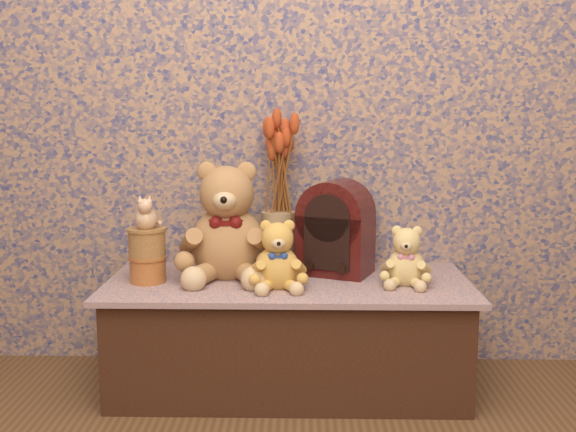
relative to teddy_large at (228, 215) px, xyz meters
name	(u,v)px	position (x,y,z in m)	size (l,w,h in m)	color
display_shelf	(288,334)	(0.22, -0.06, -0.42)	(1.29, 0.58, 0.40)	#3C557C
teddy_large	(228,215)	(0.00, 0.00, 0.00)	(0.36, 0.42, 0.45)	#A57240
teddy_medium	(277,251)	(0.18, -0.15, -0.10)	(0.20, 0.24, 0.25)	gold
teddy_small	(406,253)	(0.63, -0.10, -0.11)	(0.18, 0.21, 0.22)	tan
cathedral_radio	(336,227)	(0.39, 0.05, -0.05)	(0.25, 0.18, 0.35)	#320909
ceramic_vase	(278,240)	(0.18, 0.14, -0.12)	(0.13, 0.13, 0.22)	tan
dried_stalks	(278,153)	(0.18, 0.14, 0.22)	(0.23, 0.23, 0.45)	#B7411D
biscuit_tin_lower	(148,269)	(-0.27, -0.09, -0.18)	(0.13, 0.13, 0.09)	gold
biscuit_tin_upper	(147,243)	(-0.27, -0.09, -0.08)	(0.13, 0.13, 0.10)	tan
cat_figurine	(146,211)	(-0.27, -0.09, 0.03)	(0.09, 0.10, 0.12)	silver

